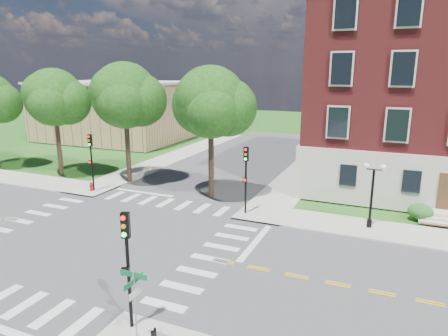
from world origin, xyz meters
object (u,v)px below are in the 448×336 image
at_px(traffic_signal_nw, 91,155).
at_px(twin_lamp_west, 372,192).
at_px(street_sign_pole, 135,296).
at_px(fire_hydrant, 91,187).
at_px(traffic_signal_se, 127,256).
at_px(traffic_signal_ne, 246,171).

distance_m(traffic_signal_nw, twin_lamp_west, 22.04).
bearing_deg(street_sign_pole, traffic_signal_nw, 134.81).
xyz_separation_m(twin_lamp_west, street_sign_pole, (-6.99, -15.69, -0.21)).
relative_size(twin_lamp_west, street_sign_pole, 1.36).
bearing_deg(fire_hydrant, traffic_signal_nw, 55.37).
relative_size(traffic_signal_se, twin_lamp_west, 1.13).
xyz_separation_m(traffic_signal_nw, twin_lamp_west, (22.02, 0.56, -0.66)).
bearing_deg(street_sign_pole, twin_lamp_west, 65.98).
distance_m(traffic_signal_nw, fire_hydrant, 2.73).
bearing_deg(traffic_signal_nw, traffic_signal_se, -45.18).
xyz_separation_m(traffic_signal_nw, fire_hydrant, (-0.10, -0.15, -2.72)).
xyz_separation_m(traffic_signal_ne, traffic_signal_nw, (-13.72, 0.13, 0.00)).
distance_m(traffic_signal_se, traffic_signal_ne, 13.98).
height_order(traffic_signal_se, street_sign_pole, traffic_signal_se).
relative_size(traffic_signal_nw, twin_lamp_west, 1.13).
xyz_separation_m(traffic_signal_se, street_sign_pole, (1.01, -1.02, -0.88)).
distance_m(traffic_signal_ne, street_sign_pole, 15.08).
bearing_deg(traffic_signal_ne, traffic_signal_se, -88.75).
height_order(traffic_signal_ne, fire_hydrant, traffic_signal_ne).
distance_m(traffic_signal_ne, twin_lamp_west, 8.36).
height_order(traffic_signal_ne, traffic_signal_nw, same).
xyz_separation_m(traffic_signal_ne, street_sign_pole, (1.31, -15.00, -0.88)).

